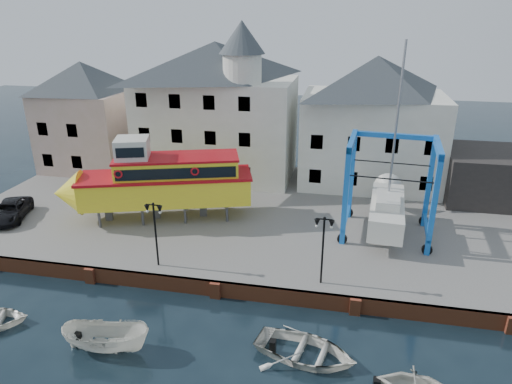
# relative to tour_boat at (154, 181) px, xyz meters

# --- Properties ---
(ground) EXTENTS (140.00, 140.00, 0.00)m
(ground) POSITION_rel_tour_boat_xyz_m (6.81, -7.76, -3.95)
(ground) COLOR black
(ground) RESTS_ON ground
(hardstanding) EXTENTS (44.00, 22.00, 1.00)m
(hardstanding) POSITION_rel_tour_boat_xyz_m (6.81, 3.24, -3.45)
(hardstanding) COLOR slate
(hardstanding) RESTS_ON ground
(quay_wall) EXTENTS (44.00, 0.47, 1.00)m
(quay_wall) POSITION_rel_tour_boat_xyz_m (6.81, -7.65, -3.45)
(quay_wall) COLOR brown
(quay_wall) RESTS_ON ground
(building_pink) EXTENTS (8.00, 7.00, 10.30)m
(building_pink) POSITION_rel_tour_boat_xyz_m (-11.19, 10.24, 2.20)
(building_pink) COLOR tan
(building_pink) RESTS_ON hardstanding
(building_white_main) EXTENTS (14.00, 8.30, 14.00)m
(building_white_main) POSITION_rel_tour_boat_xyz_m (1.94, 10.64, 3.39)
(building_white_main) COLOR silver
(building_white_main) RESTS_ON hardstanding
(building_white_right) EXTENTS (12.00, 8.00, 11.20)m
(building_white_right) POSITION_rel_tour_boat_xyz_m (15.81, 11.24, 2.65)
(building_white_right) COLOR silver
(building_white_right) RESTS_ON hardstanding
(shed_dark) EXTENTS (8.00, 7.00, 4.00)m
(shed_dark) POSITION_rel_tour_boat_xyz_m (25.81, 9.24, -0.95)
(shed_dark) COLOR #262322
(shed_dark) RESTS_ON hardstanding
(lamp_post_left) EXTENTS (1.12, 0.32, 4.20)m
(lamp_post_left) POSITION_rel_tour_boat_xyz_m (2.81, -6.56, 0.22)
(lamp_post_left) COLOR black
(lamp_post_left) RESTS_ON hardstanding
(lamp_post_right) EXTENTS (1.12, 0.32, 4.20)m
(lamp_post_right) POSITION_rel_tour_boat_xyz_m (12.81, -6.56, 0.22)
(lamp_post_right) COLOR black
(lamp_post_right) RESTS_ON hardstanding
(tour_boat) EXTENTS (14.73, 7.64, 6.26)m
(tour_boat) POSITION_rel_tour_boat_xyz_m (0.00, 0.00, 0.00)
(tour_boat) COLOR #59595E
(tour_boat) RESTS_ON hardstanding
(travel_lift) EXTENTS (6.46, 8.79, 13.05)m
(travel_lift) POSITION_rel_tour_boat_xyz_m (16.84, 1.37, -0.77)
(travel_lift) COLOR #146AA7
(travel_lift) RESTS_ON hardstanding
(van) EXTENTS (3.65, 5.22, 1.32)m
(van) POSITION_rel_tour_boat_xyz_m (-10.78, -2.39, -2.29)
(van) COLOR black
(van) RESTS_ON hardstanding
(motorboat_a) EXTENTS (4.56, 2.05, 1.71)m
(motorboat_a) POSITION_rel_tour_boat_xyz_m (2.84, -13.18, -3.95)
(motorboat_a) COLOR silver
(motorboat_a) RESTS_ON ground
(motorboat_b) EXTENTS (5.60, 4.51, 1.03)m
(motorboat_b) POSITION_rel_tour_boat_xyz_m (12.47, -11.74, -3.95)
(motorboat_b) COLOR silver
(motorboat_b) RESTS_ON ground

